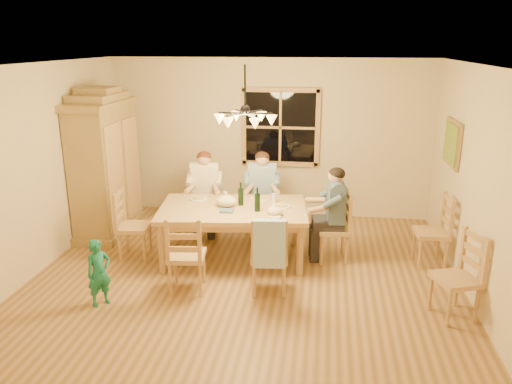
# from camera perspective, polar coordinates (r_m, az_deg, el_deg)

# --- Properties ---
(floor) EXTENTS (5.50, 5.50, 0.00)m
(floor) POSITION_cam_1_polar(r_m,az_deg,el_deg) (6.70, -1.13, -9.35)
(floor) COLOR brown
(floor) RESTS_ON ground
(ceiling) EXTENTS (5.50, 5.00, 0.02)m
(ceiling) POSITION_cam_1_polar(r_m,az_deg,el_deg) (6.01, -1.28, 14.39)
(ceiling) COLOR white
(ceiling) RESTS_ON wall_back
(wall_back) EXTENTS (5.50, 0.02, 2.70)m
(wall_back) POSITION_cam_1_polar(r_m,az_deg,el_deg) (8.63, 1.47, 6.15)
(wall_back) COLOR beige
(wall_back) RESTS_ON floor
(wall_left) EXTENTS (0.02, 5.00, 2.70)m
(wall_left) POSITION_cam_1_polar(r_m,az_deg,el_deg) (7.18, -23.43, 2.51)
(wall_left) COLOR beige
(wall_left) RESTS_ON floor
(wall_right) EXTENTS (0.02, 5.00, 2.70)m
(wall_right) POSITION_cam_1_polar(r_m,az_deg,el_deg) (6.40, 23.92, 0.80)
(wall_right) COLOR beige
(wall_right) RESTS_ON floor
(window) EXTENTS (1.30, 0.06, 1.30)m
(window) POSITION_cam_1_polar(r_m,az_deg,el_deg) (8.55, 2.80, 7.38)
(window) COLOR black
(window) RESTS_ON wall_back
(painting) EXTENTS (0.06, 0.78, 0.64)m
(painting) POSITION_cam_1_polar(r_m,az_deg,el_deg) (7.46, 21.51, 5.21)
(painting) COLOR olive
(painting) RESTS_ON wall_right
(chandelier) EXTENTS (0.77, 0.68, 0.71)m
(chandelier) POSITION_cam_1_polar(r_m,az_deg,el_deg) (6.07, -1.24, 8.50)
(chandelier) COLOR black
(chandelier) RESTS_ON ceiling
(armoire) EXTENTS (0.66, 1.40, 2.30)m
(armoire) POSITION_cam_1_polar(r_m,az_deg,el_deg) (8.14, -16.83, 2.64)
(armoire) COLOR olive
(armoire) RESTS_ON floor
(dining_table) EXTENTS (2.14, 1.45, 0.76)m
(dining_table) POSITION_cam_1_polar(r_m,az_deg,el_deg) (6.93, -2.65, -2.50)
(dining_table) COLOR tan
(dining_table) RESTS_ON floor
(chair_far_left) EXTENTS (0.49, 0.47, 0.99)m
(chair_far_left) POSITION_cam_1_polar(r_m,az_deg,el_deg) (7.99, -5.75, -2.63)
(chair_far_left) COLOR #AD874C
(chair_far_left) RESTS_ON floor
(chair_far_right) EXTENTS (0.49, 0.47, 0.99)m
(chair_far_right) POSITION_cam_1_polar(r_m,az_deg,el_deg) (7.93, 0.68, -2.70)
(chair_far_right) COLOR #AD874C
(chair_far_right) RESTS_ON floor
(chair_near_left) EXTENTS (0.49, 0.47, 0.99)m
(chair_near_left) POSITION_cam_1_polar(r_m,az_deg,el_deg) (6.25, -7.87, -8.48)
(chair_near_left) COLOR #AD874C
(chair_near_left) RESTS_ON floor
(chair_near_right) EXTENTS (0.49, 0.47, 0.99)m
(chair_near_right) POSITION_cam_1_polar(r_m,az_deg,el_deg) (6.17, 1.49, -8.66)
(chair_near_right) COLOR #AD874C
(chair_near_right) RESTS_ON floor
(chair_end_left) EXTENTS (0.47, 0.49, 0.99)m
(chair_end_left) POSITION_cam_1_polar(r_m,az_deg,el_deg) (7.28, -13.68, -5.02)
(chair_end_left) COLOR #AD874C
(chair_end_left) RESTS_ON floor
(chair_end_right) EXTENTS (0.47, 0.49, 0.99)m
(chair_end_right) POSITION_cam_1_polar(r_m,az_deg,el_deg) (7.10, 8.76, -5.32)
(chair_end_right) COLOR #AD874C
(chair_end_right) RESTS_ON floor
(adult_woman) EXTENTS (0.43, 0.46, 0.87)m
(adult_woman) POSITION_cam_1_polar(r_m,az_deg,el_deg) (7.82, -5.86, 1.08)
(adult_woman) COLOR beige
(adult_woman) RESTS_ON floor
(adult_plaid_man) EXTENTS (0.43, 0.46, 0.87)m
(adult_plaid_man) POSITION_cam_1_polar(r_m,az_deg,el_deg) (7.76, 0.70, 1.04)
(adult_plaid_man) COLOR #2E5B80
(adult_plaid_man) RESTS_ON floor
(adult_slate_man) EXTENTS (0.46, 0.43, 0.87)m
(adult_slate_man) POSITION_cam_1_polar(r_m,az_deg,el_deg) (6.91, 8.96, -1.19)
(adult_slate_man) COLOR #465970
(adult_slate_man) RESTS_ON floor
(towel) EXTENTS (0.39, 0.14, 0.58)m
(towel) POSITION_cam_1_polar(r_m,az_deg,el_deg) (5.83, 1.52, -5.95)
(towel) COLOR #9CB5D4
(towel) RESTS_ON chair_near_right
(wine_bottle_a) EXTENTS (0.08, 0.08, 0.33)m
(wine_bottle_a) POSITION_cam_1_polar(r_m,az_deg,el_deg) (6.93, -1.75, -0.20)
(wine_bottle_a) COLOR black
(wine_bottle_a) RESTS_ON dining_table
(wine_bottle_b) EXTENTS (0.08, 0.08, 0.33)m
(wine_bottle_b) POSITION_cam_1_polar(r_m,az_deg,el_deg) (6.68, 0.15, -0.86)
(wine_bottle_b) COLOR black
(wine_bottle_b) RESTS_ON dining_table
(plate_woman) EXTENTS (0.26, 0.26, 0.02)m
(plate_woman) POSITION_cam_1_polar(r_m,az_deg,el_deg) (7.27, -6.59, -0.77)
(plate_woman) COLOR white
(plate_woman) RESTS_ON dining_table
(plate_plaid) EXTENTS (0.26, 0.26, 0.02)m
(plate_plaid) POSITION_cam_1_polar(r_m,az_deg,el_deg) (7.22, 0.40, -0.79)
(plate_plaid) COLOR white
(plate_plaid) RESTS_ON dining_table
(plate_slate) EXTENTS (0.26, 0.26, 0.02)m
(plate_slate) POSITION_cam_1_polar(r_m,az_deg,el_deg) (6.90, 2.84, -1.64)
(plate_slate) COLOR white
(plate_slate) RESTS_ON dining_table
(wine_glass_a) EXTENTS (0.06, 0.06, 0.14)m
(wine_glass_a) POSITION_cam_1_polar(r_m,az_deg,el_deg) (7.14, -3.53, -0.51)
(wine_glass_a) COLOR silver
(wine_glass_a) RESTS_ON dining_table
(wine_glass_b) EXTENTS (0.06, 0.06, 0.14)m
(wine_glass_b) POSITION_cam_1_polar(r_m,az_deg,el_deg) (7.05, 2.10, -0.72)
(wine_glass_b) COLOR silver
(wine_glass_b) RESTS_ON dining_table
(cap) EXTENTS (0.20, 0.20, 0.11)m
(cap) POSITION_cam_1_polar(r_m,az_deg,el_deg) (6.57, 2.17, -2.20)
(cap) COLOR beige
(cap) RESTS_ON dining_table
(napkin) EXTENTS (0.19, 0.16, 0.03)m
(napkin) POSITION_cam_1_polar(r_m,az_deg,el_deg) (6.71, -3.36, -2.15)
(napkin) COLOR #486584
(napkin) RESTS_ON dining_table
(cloth_bundle) EXTENTS (0.28, 0.22, 0.15)m
(cloth_bundle) POSITION_cam_1_polar(r_m,az_deg,el_deg) (6.91, -3.40, -1.06)
(cloth_bundle) COLOR beige
(cloth_bundle) RESTS_ON dining_table
(child) EXTENTS (0.34, 0.35, 0.80)m
(child) POSITION_cam_1_polar(r_m,az_deg,el_deg) (6.10, -17.51, -8.81)
(child) COLOR #1A7562
(child) RESTS_ON floor
(chair_spare_front) EXTENTS (0.55, 0.56, 0.99)m
(chair_spare_front) POSITION_cam_1_polar(r_m,az_deg,el_deg) (6.04, 21.69, -10.54)
(chair_spare_front) COLOR #AD874C
(chair_spare_front) RESTS_ON floor
(chair_spare_back) EXTENTS (0.45, 0.47, 0.99)m
(chair_spare_back) POSITION_cam_1_polar(r_m,az_deg,el_deg) (7.28, 19.27, -5.52)
(chair_spare_back) COLOR #AD874C
(chair_spare_back) RESTS_ON floor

